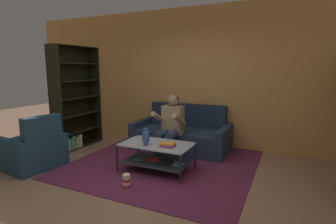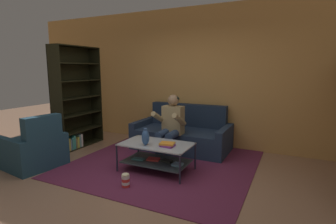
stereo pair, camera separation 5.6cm
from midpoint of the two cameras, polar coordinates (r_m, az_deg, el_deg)
The scene contains 11 objects.
ground at distance 3.90m, azimuth -8.30°, elevation -15.45°, with size 16.80×16.80×0.00m, color #A07559.
back_partition at distance 5.74m, azimuth 5.35°, elevation 7.58°, with size 8.40×0.12×2.90m, color tan.
couch at distance 5.40m, azimuth 3.43°, elevation -5.04°, with size 1.91×0.95×0.89m.
person_seated_center at distance 4.82m, azimuth 0.91°, elevation -2.58°, with size 0.50×0.58×1.16m.
coffee_table at distance 4.24m, azimuth -2.08°, elevation -8.91°, with size 1.12×0.66×0.45m.
area_rug at distance 4.79m, azimuth 0.31°, elevation -10.42°, with size 3.00×3.22×0.01m.
vase at distance 4.10m, azimuth -4.53°, elevation -5.49°, with size 0.12×0.12×0.27m.
book_stack at distance 4.04m, azimuth 0.25°, elevation -7.08°, with size 0.24×0.20×0.06m.
bookshelf at distance 5.77m, azimuth -19.40°, elevation 1.49°, with size 0.33×1.13×2.08m.
armchair at distance 4.97m, azimuth -26.96°, elevation -7.31°, with size 0.97×0.93×0.90m.
popcorn_tub at distance 3.80m, azimuth -8.78°, elevation -14.46°, with size 0.11×0.11×0.20m.
Camera 2 is at (2.04, -2.90, 1.64)m, focal length 28.00 mm.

